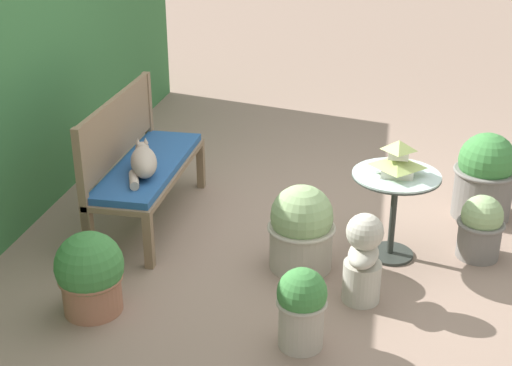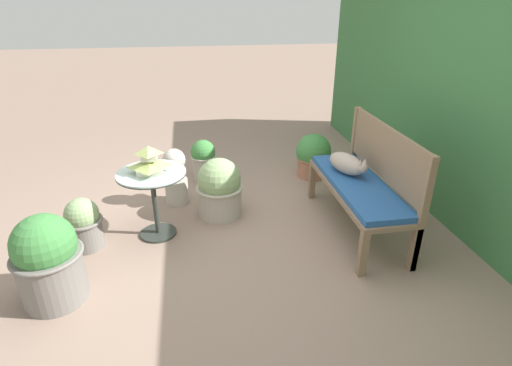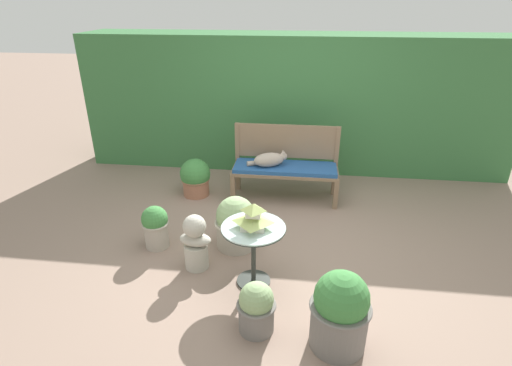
# 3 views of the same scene
# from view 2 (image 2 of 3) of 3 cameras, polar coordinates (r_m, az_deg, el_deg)

# --- Properties ---
(ground) EXTENTS (30.00, 30.00, 0.00)m
(ground) POSITION_cam_2_polar(r_m,az_deg,el_deg) (3.57, -4.96, -8.51)
(ground) COLOR gray
(garden_bench) EXTENTS (1.40, 0.48, 0.48)m
(garden_bench) POSITION_cam_2_polar(r_m,az_deg,el_deg) (3.69, 14.33, -0.78)
(garden_bench) COLOR #7F664C
(garden_bench) RESTS_ON ground
(bench_backrest) EXTENTS (1.40, 0.06, 0.97)m
(bench_backrest) POSITION_cam_2_polar(r_m,az_deg,el_deg) (3.67, 17.97, 3.36)
(bench_backrest) COLOR #7F664C
(bench_backrest) RESTS_ON ground
(cat) EXTENTS (0.53, 0.32, 0.20)m
(cat) POSITION_cam_2_polar(r_m,az_deg,el_deg) (3.79, 12.88, 2.72)
(cat) COLOR #A89989
(cat) RESTS_ON garden_bench
(patio_table) EXTENTS (0.59, 0.59, 0.62)m
(patio_table) POSITION_cam_2_polar(r_m,az_deg,el_deg) (3.56, -14.52, -0.50)
(patio_table) COLOR #2D332D
(patio_table) RESTS_ON ground
(pagoda_birdhouse) EXTENTS (0.28, 0.28, 0.24)m
(pagoda_birdhouse) POSITION_cam_2_polar(r_m,az_deg,el_deg) (3.47, -14.94, 3.03)
(pagoda_birdhouse) COLOR silver
(pagoda_birdhouse) RESTS_ON patio_table
(garden_bust) EXTENTS (0.34, 0.24, 0.59)m
(garden_bust) POSITION_cam_2_polar(r_m,az_deg,el_deg) (4.17, -11.43, 0.92)
(garden_bust) COLOR #B7B2A3
(garden_bust) RESTS_ON ground
(potted_plant_bench_right) EXTENTS (0.33, 0.33, 0.46)m
(potted_plant_bench_right) POSITION_cam_2_polar(r_m,az_deg,el_deg) (3.70, -23.42, -5.36)
(potted_plant_bench_right) COLOR slate
(potted_plant_bench_right) RESTS_ON ground
(potted_plant_table_far) EXTENTS (0.48, 0.48, 0.67)m
(potted_plant_table_far) POSITION_cam_2_polar(r_m,az_deg,el_deg) (3.14, -27.56, -9.75)
(potted_plant_table_far) COLOR slate
(potted_plant_table_far) RESTS_ON ground
(potted_plant_patio_mid) EXTENTS (0.46, 0.46, 0.59)m
(potted_plant_patio_mid) POSITION_cam_2_polar(r_m,az_deg,el_deg) (3.88, -5.23, -0.79)
(potted_plant_patio_mid) COLOR #ADA393
(potted_plant_patio_mid) RESTS_ON ground
(potted_plant_table_near) EXTENTS (0.41, 0.41, 0.52)m
(potted_plant_table_near) POSITION_cam_2_polar(r_m,az_deg,el_deg) (4.78, 8.17, 3.86)
(potted_plant_table_near) COLOR #9E664C
(potted_plant_table_near) RESTS_ON ground
(potted_plant_hedge_corner) EXTENTS (0.29, 0.29, 0.49)m
(potted_plant_hedge_corner) POSITION_cam_2_polar(r_m,az_deg,el_deg) (4.67, -7.52, 3.39)
(potted_plant_hedge_corner) COLOR #ADA393
(potted_plant_hedge_corner) RESTS_ON ground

